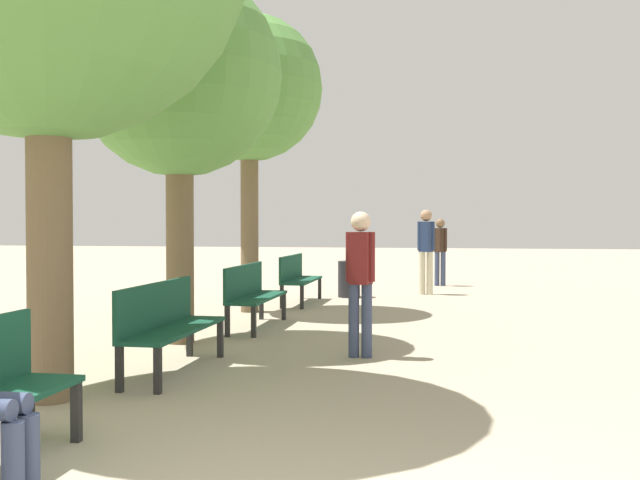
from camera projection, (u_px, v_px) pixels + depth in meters
name	position (u px, v px, depth m)	size (l,w,h in m)	color
bench_row_1	(167.00, 320.00, 7.08)	(0.45, 1.82, 0.90)	#144733
bench_row_2	(251.00, 291.00, 10.13)	(0.45, 1.82, 0.90)	#144733
bench_row_3	(297.00, 275.00, 13.19)	(0.45, 1.82, 0.90)	#144733
tree_row_1	(179.00, 77.00, 8.78)	(2.54, 2.54, 4.60)	brown
tree_row_2	(249.00, 90.00, 11.87)	(2.45, 2.45, 4.97)	brown
pedestrian_near	(440.00, 247.00, 16.89)	(0.32, 0.28, 1.60)	#384260
pedestrian_mid	(426.00, 246.00, 14.84)	(0.36, 0.30, 1.77)	beige
pedestrian_far	(360.00, 274.00, 7.87)	(0.33, 0.24, 1.62)	#384260
trash_bin	(349.00, 279.00, 14.32)	(0.45, 0.45, 0.73)	#232328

